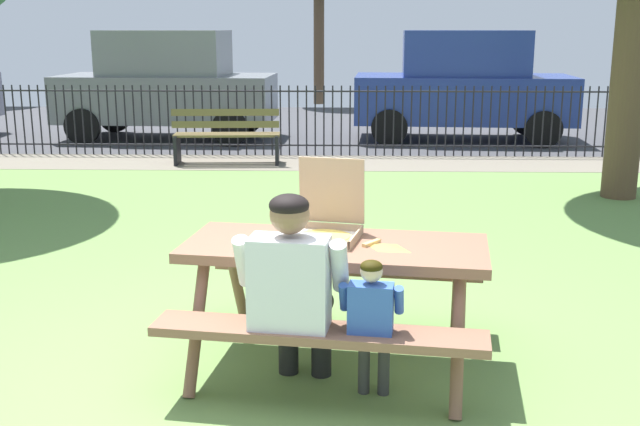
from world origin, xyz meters
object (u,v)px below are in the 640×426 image
pizza_slice_on_table (385,246)px  park_bench_center (227,137)px  adult_at_table (293,287)px  parked_car_center (463,85)px  picnic_table_foreground (335,271)px  child_at_table (372,318)px  parked_car_left (167,84)px  pizza_box_open (326,223)px

pizza_slice_on_table → park_bench_center: bearing=105.6°
adult_at_table → parked_car_center: (2.45, 10.32, 0.35)m
picnic_table_foreground → parked_car_center: 10.10m
child_at_table → park_bench_center: child_at_table is taller
park_bench_center → parked_car_left: 3.16m
picnic_table_foreground → parked_car_left: (-3.22, 9.84, 0.41)m
child_at_table → pizza_slice_on_table: bearing=79.7°
adult_at_table → park_bench_center: adult_at_table is taller
pizza_box_open → parked_car_center: (2.29, 9.71, 0.15)m
park_bench_center → parked_car_left: (-1.50, 2.72, 0.59)m
pizza_box_open → pizza_slice_on_table: bearing=-31.3°
adult_at_table → child_at_table: (0.42, -0.09, -0.14)m
child_at_table → parked_car_center: parked_car_center is taller
park_bench_center → parked_car_center: parked_car_center is taller
adult_at_table → park_bench_center: size_ratio=0.73×
picnic_table_foreground → adult_at_table: (-0.22, -0.48, 0.06)m
child_at_table → parked_car_center: bearing=79.0°
picnic_table_foreground → pizza_box_open: pizza_box_open is taller
parked_car_center → pizza_slice_on_table: bearing=-101.1°
pizza_slice_on_table → child_at_table: child_at_table is taller
parked_car_left → parked_car_center: 5.45m
adult_at_table → child_at_table: size_ratio=1.39×
parked_car_left → child_at_table: bearing=-71.8°
parked_car_center → adult_at_table: bearing=-103.4°
pizza_box_open → parked_car_left: parked_car_left is taller
pizza_slice_on_table → parked_car_left: 10.52m
picnic_table_foreground → parked_car_left: 10.36m
pizza_slice_on_table → pizza_box_open: bearing=148.7°
picnic_table_foreground → pizza_slice_on_table: 0.35m
pizza_slice_on_table → parked_car_left: size_ratio=0.07×
adult_at_table → parked_car_center: bearing=76.6°
adult_at_table → child_at_table: bearing=-11.6°
pizza_slice_on_table → park_bench_center: park_bench_center is taller
picnic_table_foreground → parked_car_center: parked_car_center is taller
picnic_table_foreground → pizza_box_open: size_ratio=3.79×
pizza_slice_on_table → adult_at_table: bearing=-142.3°
adult_at_table → pizza_box_open: bearing=75.1°
pizza_box_open → parked_car_left: bearing=108.0°
pizza_slice_on_table → adult_at_table: adult_at_table is taller
adult_at_table → parked_car_center: size_ratio=0.30×
pizza_box_open → parked_car_center: 9.97m
park_bench_center → parked_car_left: size_ratio=0.41×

